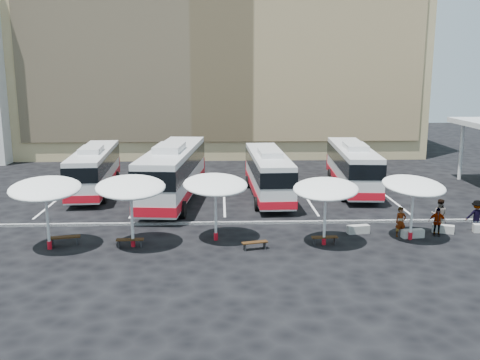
{
  "coord_description": "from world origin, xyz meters",
  "views": [
    {
      "loc": [
        -0.3,
        -30.61,
        9.29
      ],
      "look_at": [
        1.0,
        3.0,
        2.2
      ],
      "focal_mm": 40.0,
      "sensor_mm": 36.0,
      "label": 1
    }
  ],
  "objects_px": {
    "sunshade_2": "(215,185)",
    "passenger_1": "(440,215)",
    "conc_bench_0": "(358,229)",
    "passenger_3": "(476,215)",
    "sunshade_0": "(45,189)",
    "sunshade_3": "(326,189)",
    "passenger_2": "(437,222)",
    "sunshade_4": "(414,186)",
    "passenger_0": "(401,222)",
    "sunshade_1": "(131,187)",
    "bus_1": "(173,171)",
    "wood_bench_1": "(130,241)",
    "conc_bench_2": "(443,229)",
    "wood_bench_3": "(325,238)",
    "bus_3": "(352,165)",
    "wood_bench_2": "(255,244)",
    "conc_bench_1": "(413,234)",
    "wood_bench_0": "(65,239)",
    "bus_0": "(94,168)"
  },
  "relations": [
    {
      "from": "bus_1",
      "to": "wood_bench_1",
      "type": "xyz_separation_m",
      "value": [
        -1.48,
        -9.98,
        -1.8
      ]
    },
    {
      "from": "sunshade_1",
      "to": "wood_bench_2",
      "type": "relative_size",
      "value": 3.06
    },
    {
      "from": "passenger_2",
      "to": "passenger_3",
      "type": "xyz_separation_m",
      "value": [
        2.69,
        0.94,
        0.08
      ]
    },
    {
      "from": "wood_bench_1",
      "to": "wood_bench_2",
      "type": "distance_m",
      "value": 6.58
    },
    {
      "from": "sunshade_4",
      "to": "passenger_2",
      "type": "relative_size",
      "value": 2.69
    },
    {
      "from": "wood_bench_3",
      "to": "conc_bench_1",
      "type": "bearing_deg",
      "value": 10.66
    },
    {
      "from": "bus_1",
      "to": "wood_bench_2",
      "type": "relative_size",
      "value": 9.5
    },
    {
      "from": "bus_3",
      "to": "sunshade_2",
      "type": "distance_m",
      "value": 16.05
    },
    {
      "from": "conc_bench_0",
      "to": "passenger_1",
      "type": "distance_m",
      "value": 4.9
    },
    {
      "from": "sunshade_3",
      "to": "wood_bench_1",
      "type": "relative_size",
      "value": 2.98
    },
    {
      "from": "sunshade_3",
      "to": "sunshade_1",
      "type": "bearing_deg",
      "value": 179.51
    },
    {
      "from": "conc_bench_0",
      "to": "passenger_3",
      "type": "xyz_separation_m",
      "value": [
        6.97,
        0.32,
        0.66
      ]
    },
    {
      "from": "sunshade_3",
      "to": "wood_bench_3",
      "type": "height_order",
      "value": "sunshade_3"
    },
    {
      "from": "sunshade_0",
      "to": "sunshade_3",
      "type": "bearing_deg",
      "value": 0.61
    },
    {
      "from": "bus_0",
      "to": "sunshade_2",
      "type": "bearing_deg",
      "value": -55.8
    },
    {
      "from": "sunshade_1",
      "to": "conc_bench_0",
      "type": "xyz_separation_m",
      "value": [
        12.51,
        1.83,
        -2.98
      ]
    },
    {
      "from": "sunshade_1",
      "to": "passenger_3",
      "type": "distance_m",
      "value": 19.74
    },
    {
      "from": "sunshade_4",
      "to": "conc_bench_0",
      "type": "bearing_deg",
      "value": 155.1
    },
    {
      "from": "sunshade_4",
      "to": "wood_bench_1",
      "type": "relative_size",
      "value": 3.0
    },
    {
      "from": "sunshade_0",
      "to": "wood_bench_2",
      "type": "distance_m",
      "value": 11.11
    },
    {
      "from": "sunshade_2",
      "to": "passenger_3",
      "type": "relative_size",
      "value": 2.37
    },
    {
      "from": "sunshade_2",
      "to": "passenger_1",
      "type": "xyz_separation_m",
      "value": [
        12.96,
        1.28,
        -2.18
      ]
    },
    {
      "from": "wood_bench_1",
      "to": "conc_bench_2",
      "type": "distance_m",
      "value": 17.64
    },
    {
      "from": "sunshade_1",
      "to": "wood_bench_2",
      "type": "distance_m",
      "value": 7.07
    },
    {
      "from": "passenger_2",
      "to": "sunshade_3",
      "type": "bearing_deg",
      "value": -155.8
    },
    {
      "from": "sunshade_2",
      "to": "bus_1",
      "type": "bearing_deg",
      "value": 108.71
    },
    {
      "from": "passenger_3",
      "to": "passenger_0",
      "type": "bearing_deg",
      "value": 16.15
    },
    {
      "from": "wood_bench_0",
      "to": "conc_bench_0",
      "type": "relative_size",
      "value": 1.32
    },
    {
      "from": "conc_bench_2",
      "to": "wood_bench_3",
      "type": "bearing_deg",
      "value": -166.01
    },
    {
      "from": "sunshade_4",
      "to": "wood_bench_0",
      "type": "bearing_deg",
      "value": -179.09
    },
    {
      "from": "passenger_1",
      "to": "passenger_3",
      "type": "height_order",
      "value": "passenger_1"
    },
    {
      "from": "bus_1",
      "to": "passenger_3",
      "type": "distance_m",
      "value": 19.78
    },
    {
      "from": "conc_bench_1",
      "to": "passenger_2",
      "type": "xyz_separation_m",
      "value": [
        1.45,
        0.28,
        0.58
      ]
    },
    {
      "from": "sunshade_4",
      "to": "passenger_2",
      "type": "bearing_deg",
      "value": 18.98
    },
    {
      "from": "wood_bench_0",
      "to": "conc_bench_1",
      "type": "bearing_deg",
      "value": 1.83
    },
    {
      "from": "conc_bench_1",
      "to": "passenger_1",
      "type": "distance_m",
      "value": 2.47
    },
    {
      "from": "sunshade_4",
      "to": "passenger_1",
      "type": "height_order",
      "value": "sunshade_4"
    },
    {
      "from": "conc_bench_0",
      "to": "conc_bench_1",
      "type": "distance_m",
      "value": 2.97
    },
    {
      "from": "sunshade_1",
      "to": "passenger_0",
      "type": "bearing_deg",
      "value": 4.48
    },
    {
      "from": "wood_bench_0",
      "to": "passenger_1",
      "type": "xyz_separation_m",
      "value": [
        21.0,
        1.87,
        0.56
      ]
    },
    {
      "from": "sunshade_4",
      "to": "passenger_3",
      "type": "height_order",
      "value": "sunshade_4"
    },
    {
      "from": "sunshade_4",
      "to": "wood_bench_3",
      "type": "distance_m",
      "value": 5.63
    },
    {
      "from": "sunshade_2",
      "to": "sunshade_0",
      "type": "bearing_deg",
      "value": -172.39
    },
    {
      "from": "sunshade_3",
      "to": "passenger_2",
      "type": "relative_size",
      "value": 2.67
    },
    {
      "from": "bus_3",
      "to": "passenger_1",
      "type": "xyz_separation_m",
      "value": [
        2.49,
        -10.81,
        -0.96
      ]
    },
    {
      "from": "wood_bench_2",
      "to": "sunshade_1",
      "type": "bearing_deg",
      "value": 173.51
    },
    {
      "from": "bus_3",
      "to": "conc_bench_1",
      "type": "relative_size",
      "value": 9.59
    },
    {
      "from": "sunshade_1",
      "to": "wood_bench_0",
      "type": "bearing_deg",
      "value": 174.87
    },
    {
      "from": "sunshade_4",
      "to": "bus_3",
      "type": "bearing_deg",
      "value": 91.15
    },
    {
      "from": "sunshade_4",
      "to": "passenger_0",
      "type": "relative_size",
      "value": 2.56
    }
  ]
}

